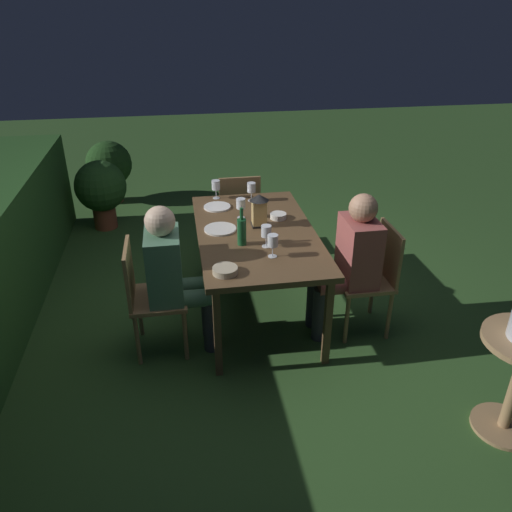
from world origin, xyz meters
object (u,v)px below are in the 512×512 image
wine_glass_d (241,205)px  green_bottle_on_table (242,231)px  chair_side_left_a (372,274)px  potted_plant_corner (109,166)px  wine_glass_a (251,188)px  bowl_bread (278,216)px  chair_side_right_a (148,293)px  wine_glass_e (266,232)px  wine_glass_b (273,242)px  bowl_olives (225,270)px  dining_table (256,237)px  plate_b (217,207)px  chair_head_far (239,210)px  lantern_centerpiece (259,208)px  person_in_rust (350,259)px  person_in_green (174,273)px  potted_plant_by_hedge (101,189)px  wine_glass_c (216,186)px  plate_a (220,229)px

wine_glass_d → green_bottle_on_table: bearing=173.0°
chair_side_left_a → potted_plant_corner: bearing=35.6°
chair_side_left_a → wine_glass_a: (1.01, 0.79, 0.38)m
bowl_bread → chair_side_right_a: bearing=118.4°
chair_side_right_a → potted_plant_corner: 3.23m
bowl_bread → potted_plant_corner: bowl_bread is taller
wine_glass_e → potted_plant_corner: 3.44m
wine_glass_b → bowl_olives: size_ratio=0.99×
dining_table → bowl_bread: 0.32m
wine_glass_e → bowl_bread: wine_glass_e is taller
wine_glass_b → plate_b: size_ratio=0.72×
chair_head_far → lantern_centerpiece: bearing=-177.6°
chair_side_left_a → person_in_rust: 0.25m
green_bottle_on_table → wine_glass_b: bearing=-140.8°
person_in_green → wine_glass_d: person_in_green is taller
potted_plant_by_hedge → potted_plant_corner: bearing=-1.0°
dining_table → wine_glass_c: 0.81m
green_bottle_on_table → wine_glass_e: bearing=-111.5°
chair_head_far → lantern_centerpiece: 1.06m
chair_side_right_a → wine_glass_c: wine_glass_c is taller
plate_a → dining_table: bearing=-102.4°
bowl_bread → potted_plant_corner: (2.60, 1.64, -0.30)m
dining_table → green_bottle_on_table: bearing=147.0°
wine_glass_c → potted_plant_corner: wine_glass_c is taller
potted_plant_by_hedge → dining_table: bearing=-144.1°
wine_glass_a → bowl_bread: wine_glass_a is taller
plate_a → plate_b: size_ratio=1.09×
bowl_bread → green_bottle_on_table: bearing=139.8°
chair_side_left_a → green_bottle_on_table: 1.07m
chair_side_right_a → potted_plant_corner: size_ratio=1.10×
green_bottle_on_table → bowl_olives: 0.46m
wine_glass_b → wine_glass_c: same height
chair_side_right_a → green_bottle_on_table: green_bottle_on_table is taller
dining_table → person_in_green: (-0.37, 0.66, -0.06)m
wine_glass_b → plate_a: wine_glass_b is taller
chair_side_right_a → wine_glass_d: 1.07m
chair_side_right_a → plate_a: (0.43, -0.57, 0.27)m
plate_b → potted_plant_corner: potted_plant_corner is taller
person_in_rust → wine_glass_a: bearing=30.3°
person_in_rust → plate_a: 1.03m
green_bottle_on_table → wine_glass_e: (-0.07, -0.17, 0.01)m
plate_b → potted_plant_corner: size_ratio=0.30×
chair_side_left_a → person_in_rust: person_in_rust is taller
person_in_green → person_in_rust: bearing=-90.0°
wine_glass_b → wine_glass_d: 0.74m
wine_glass_e → lantern_centerpiece: bearing=-1.8°
dining_table → wine_glass_a: wine_glass_a is taller
dining_table → bowl_olives: 0.71m
plate_a → potted_plant_corner: (2.75, 1.15, -0.28)m
chair_head_far → person_in_rust: bearing=-155.5°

